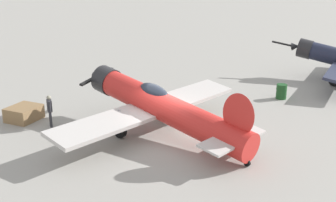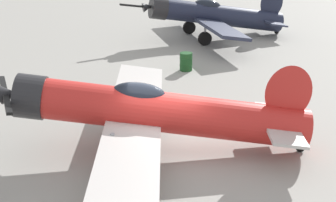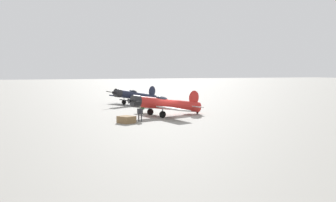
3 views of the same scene
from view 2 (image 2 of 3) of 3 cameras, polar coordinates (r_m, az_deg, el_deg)
The scene contains 4 objects.
ground_plane at distance 17.05m, azimuth -0.00°, elevation -5.66°, with size 400.00×400.00×0.00m, color gray.
airplane_foreground at distance 16.47m, azimuth -1.73°, elevation -1.20°, with size 11.02×10.59×3.06m.
airplane_mid_apron at distance 31.51m, azimuth 4.97°, elevation 9.50°, with size 10.00×9.64×3.02m.
fuel_drum at distance 25.30m, azimuth 2.02°, elevation 4.39°, with size 0.65×0.65×0.89m.
Camera 2 is at (-15.03, -2.61, 7.62)m, focal length 54.93 mm.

